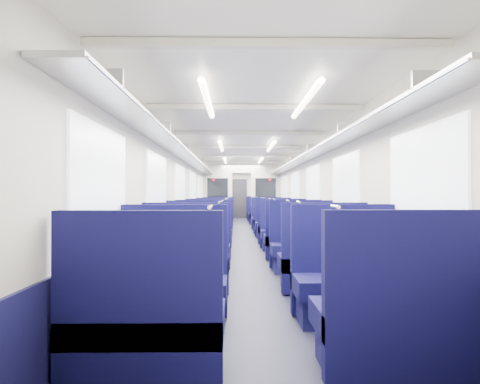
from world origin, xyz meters
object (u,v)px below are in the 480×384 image
at_px(end_door, 240,198).
at_px(seat_2, 172,286).
at_px(seat_15, 273,225).
at_px(seat_17, 270,222).
at_px(seat_25, 259,213).
at_px(seat_21, 262,216).
at_px(seat_23, 260,214).
at_px(seat_6, 197,249).
at_px(seat_7, 302,248).
at_px(seat_13, 278,229).
at_px(seat_22, 221,215).
at_px(seat_0, 145,327).
at_px(seat_9, 292,240).
at_px(seat_5, 321,264).
at_px(seat_4, 187,264).
at_px(seat_14, 214,225).
at_px(seat_19, 267,220).
at_px(seat_26, 223,212).
at_px(seat_16, 216,222).
at_px(bulkhead, 242,194).
at_px(seat_18, 218,219).
at_px(seat_20, 220,216).
at_px(seat_12, 211,229).
at_px(seat_11, 284,234).
at_px(seat_10, 208,233).
at_px(seat_27, 257,212).
at_px(seat_1, 394,322).
at_px(seat_24, 222,213).

height_order(end_door, seat_2, end_door).
xyz_separation_m(seat_15, seat_17, (0.00, 1.08, 0.00)).
bearing_deg(seat_25, seat_21, -90.00).
bearing_deg(end_door, seat_23, -76.89).
distance_m(seat_6, seat_7, 1.66).
height_order(seat_13, seat_22, same).
distance_m(seat_0, seat_9, 4.90).
distance_m(seat_5, seat_17, 6.88).
bearing_deg(seat_0, seat_4, 90.00).
relative_size(seat_14, seat_19, 1.00).
xyz_separation_m(seat_21, seat_26, (-1.66, 3.38, 0.00)).
relative_size(seat_16, seat_26, 1.00).
relative_size(bulkhead, seat_22, 2.44).
bearing_deg(seat_18, seat_20, 90.00).
height_order(seat_12, seat_21, same).
relative_size(seat_6, seat_22, 1.00).
height_order(seat_11, seat_23, same).
bearing_deg(seat_10, seat_5, -65.34).
bearing_deg(seat_14, seat_10, -90.00).
bearing_deg(seat_13, seat_19, 90.00).
xyz_separation_m(seat_16, seat_18, (0.00, 1.35, 0.00)).
bearing_deg(seat_13, seat_20, 106.84).
bearing_deg(seat_20, end_door, 80.38).
bearing_deg(seat_5, seat_10, 114.66).
height_order(seat_19, seat_27, same).
xyz_separation_m(seat_1, seat_24, (-1.66, 14.57, 0.00)).
bearing_deg(seat_13, seat_16, 126.32).
height_order(seat_0, seat_17, same).
bearing_deg(seat_16, seat_24, 90.00).
xyz_separation_m(seat_13, seat_14, (-1.66, 1.31, 0.00)).
bearing_deg(seat_24, seat_16, -90.00).
bearing_deg(seat_18, seat_15, -55.54).
xyz_separation_m(end_door, seat_22, (-0.83, -3.63, -0.65)).
bearing_deg(seat_1, seat_24, 96.50).
xyz_separation_m(seat_4, seat_19, (1.66, 8.11, 0.00)).
bearing_deg(seat_5, seat_9, 90.00).
relative_size(seat_18, seat_19, 1.00).
relative_size(seat_18, seat_25, 1.00).
bearing_deg(seat_16, bulkhead, 69.68).
distance_m(end_door, seat_16, 8.19).
xyz_separation_m(seat_14, seat_17, (1.66, 0.95, 0.00)).
bearing_deg(seat_11, seat_24, 100.61).
bearing_deg(seat_12, seat_19, 63.91).
xyz_separation_m(seat_11, seat_12, (-1.66, 1.13, 0.00)).
bearing_deg(seat_6, seat_24, 90.00).
bearing_deg(seat_12, seat_21, 73.49).
bearing_deg(seat_14, seat_7, -70.28).
xyz_separation_m(seat_11, seat_14, (-1.66, 2.37, 0.00)).
bearing_deg(seat_12, seat_23, 76.16).
relative_size(end_door, seat_23, 1.74).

